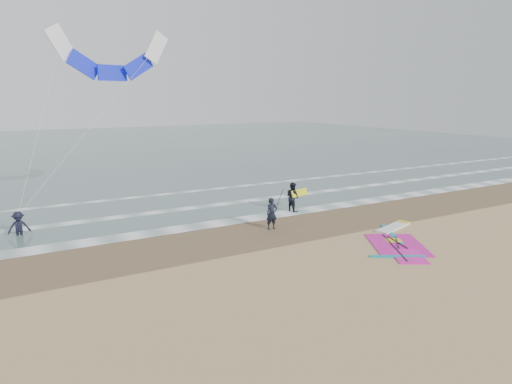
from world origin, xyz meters
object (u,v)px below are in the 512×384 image
person_wading (18,220)px  person_standing (272,214)px  windsurf_rig (397,240)px  person_walking (293,197)px  surf_kite (111,59)px

person_wading → person_standing: bearing=-27.0°
person_standing → person_wading: size_ratio=1.03×
person_standing → windsurf_rig: bearing=-39.9°
person_walking → person_wading: 13.93m
windsurf_rig → surf_kite: 17.22m
windsurf_rig → person_walking: (-1.11, 6.82, 0.80)m
windsurf_rig → person_wading: person_wading is taller
person_standing → person_walking: bearing=48.0°
person_walking → person_wading: size_ratio=1.10×
windsurf_rig → person_walking: size_ratio=3.17×
windsurf_rig → person_standing: 5.97m
windsurf_rig → person_standing: size_ratio=3.40×
windsurf_rig → person_walking: person_walking is taller
person_standing → person_wading: 11.88m
windsurf_rig → person_wading: size_ratio=3.49×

